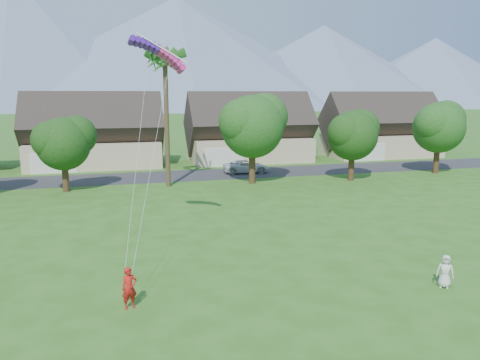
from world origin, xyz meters
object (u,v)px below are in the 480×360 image
object	(u,v)px
kite_flyer	(129,288)
watcher	(445,271)
parked_car	(246,167)
parafoil_kite	(159,51)

from	to	relation	value
kite_flyer	watcher	xyz separation A→B (m)	(13.62, -1.46, -0.11)
parked_car	parafoil_kite	bearing A→B (deg)	156.30
watcher	parafoil_kite	world-z (taller)	parafoil_kite
kite_flyer	parafoil_kite	xyz separation A→B (m)	(2.24, 8.27, 9.94)
watcher	parked_car	distance (m)	31.96
parked_car	parafoil_kite	xyz separation A→B (m)	(-11.13, -22.23, 10.10)
kite_flyer	watcher	size ratio (longest dim) A/B	1.15
watcher	parked_car	world-z (taller)	watcher
watcher	parafoil_kite	xyz separation A→B (m)	(-11.38, 9.73, 10.05)
parked_car	parafoil_kite	world-z (taller)	parafoil_kite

